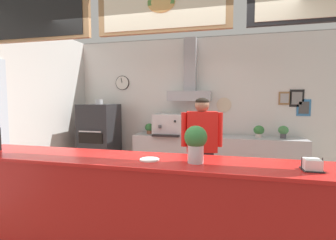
# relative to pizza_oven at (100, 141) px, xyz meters

# --- Properties ---
(back_wall_assembly) EXTENTS (5.34, 2.93, 2.90)m
(back_wall_assembly) POSITION_rel_pizza_oven_xyz_m (1.90, 0.49, 0.78)
(back_wall_assembly) COLOR gray
(back_wall_assembly) RESTS_ON ground_plane
(service_counter) EXTENTS (4.03, 0.61, 1.08)m
(service_counter) POSITION_rel_pizza_oven_xyz_m (1.91, -2.45, -0.23)
(service_counter) COLOR #B21916
(service_counter) RESTS_ON ground_plane
(back_prep_counter) EXTENTS (3.24, 0.53, 0.92)m
(back_prep_counter) POSITION_rel_pizza_oven_xyz_m (2.32, 0.29, -0.31)
(back_prep_counter) COLOR #B7BABF
(back_prep_counter) RESTS_ON ground_plane
(pizza_oven) EXTENTS (0.67, 0.72, 1.63)m
(pizza_oven) POSITION_rel_pizza_oven_xyz_m (0.00, 0.00, 0.00)
(pizza_oven) COLOR #232326
(pizza_oven) RESTS_ON ground_plane
(shop_worker) EXTENTS (0.56, 0.30, 1.65)m
(shop_worker) POSITION_rel_pizza_oven_xyz_m (2.21, -1.16, 0.12)
(shop_worker) COLOR #232328
(shop_worker) RESTS_ON ground_plane
(espresso_machine) EXTENTS (0.59, 0.56, 0.42)m
(espresso_machine) POSITION_rel_pizza_oven_xyz_m (1.40, 0.26, 0.36)
(espresso_machine) COLOR silver
(espresso_machine) RESTS_ON back_prep_counter
(potted_oregano) EXTENTS (0.18, 0.18, 0.23)m
(potted_oregano) POSITION_rel_pizza_oven_xyz_m (3.54, 0.29, 0.29)
(potted_oregano) COLOR #4C4C51
(potted_oregano) RESTS_ON back_prep_counter
(potted_rosemary) EXTENTS (0.22, 0.22, 0.25)m
(potted_rosemary) POSITION_rel_pizza_oven_xyz_m (2.15, 0.31, 0.29)
(potted_rosemary) COLOR #4C4C51
(potted_rosemary) RESTS_ON back_prep_counter
(potted_basil) EXTENTS (0.19, 0.19, 0.23)m
(potted_basil) POSITION_rel_pizza_oven_xyz_m (3.11, 0.27, 0.28)
(potted_basil) COLOR beige
(potted_basil) RESTS_ON back_prep_counter
(potted_sage) EXTENTS (0.18, 0.18, 0.21)m
(potted_sage) POSITION_rel_pizza_oven_xyz_m (0.97, 0.31, 0.27)
(potted_sage) COLOR #9E563D
(potted_sage) RESTS_ON back_prep_counter
(napkin_holder) EXTENTS (0.15, 0.14, 0.10)m
(napkin_holder) POSITION_rel_pizza_oven_xyz_m (3.20, -2.50, 0.36)
(napkin_holder) COLOR #262628
(napkin_holder) RESTS_ON service_counter
(basil_vase) EXTENTS (0.20, 0.20, 0.32)m
(basil_vase) POSITION_rel_pizza_oven_xyz_m (2.30, -2.48, 0.49)
(basil_vase) COLOR silver
(basil_vase) RESTS_ON service_counter
(condiment_plate) EXTENTS (0.18, 0.18, 0.01)m
(condiment_plate) POSITION_rel_pizza_oven_xyz_m (1.89, -2.49, 0.32)
(condiment_plate) COLOR white
(condiment_plate) RESTS_ON service_counter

